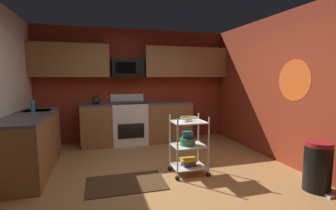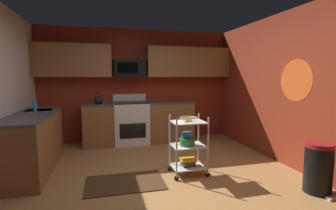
# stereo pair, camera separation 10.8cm
# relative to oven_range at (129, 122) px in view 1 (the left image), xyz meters

# --- Properties ---
(floor) EXTENTS (4.40, 4.80, 0.04)m
(floor) POSITION_rel_oven_range_xyz_m (0.20, -2.10, -0.50)
(floor) COLOR #A87542
(floor) RESTS_ON ground
(wall_back) EXTENTS (4.52, 0.06, 2.60)m
(wall_back) POSITION_rel_oven_range_xyz_m (0.20, 0.33, 0.82)
(wall_back) COLOR maroon
(wall_back) RESTS_ON ground
(wall_right) EXTENTS (0.06, 4.80, 2.60)m
(wall_right) POSITION_rel_oven_range_xyz_m (2.43, -2.10, 0.82)
(wall_right) COLOR maroon
(wall_right) RESTS_ON ground
(wall_flower_decal) EXTENTS (0.00, 0.68, 0.68)m
(wall_flower_decal) POSITION_rel_oven_range_xyz_m (2.39, -2.23, 0.97)
(wall_flower_decal) COLOR #E5591E
(counter_run) EXTENTS (3.43, 2.51, 0.92)m
(counter_run) POSITION_rel_oven_range_xyz_m (-0.65, -0.55, -0.01)
(counter_run) COLOR brown
(counter_run) RESTS_ON ground
(oven_range) EXTENTS (0.76, 0.65, 1.10)m
(oven_range) POSITION_rel_oven_range_xyz_m (0.00, 0.00, 0.00)
(oven_range) COLOR white
(oven_range) RESTS_ON ground
(upper_cabinets) EXTENTS (4.40, 0.33, 0.70)m
(upper_cabinets) POSITION_rel_oven_range_xyz_m (0.24, 0.13, 1.37)
(upper_cabinets) COLOR brown
(microwave) EXTENTS (0.70, 0.39, 0.40)m
(microwave) POSITION_rel_oven_range_xyz_m (-0.00, 0.10, 1.22)
(microwave) COLOR black
(rolling_cart) EXTENTS (0.56, 0.41, 0.91)m
(rolling_cart) POSITION_rel_oven_range_xyz_m (0.66, -2.03, -0.03)
(rolling_cart) COLOR silver
(rolling_cart) RESTS_ON ground
(fruit_bowl) EXTENTS (0.27, 0.27, 0.07)m
(fruit_bowl) POSITION_rel_oven_range_xyz_m (0.66, -2.03, 0.40)
(fruit_bowl) COLOR silver
(fruit_bowl) RESTS_ON rolling_cart
(mixing_bowl_large) EXTENTS (0.25, 0.25, 0.11)m
(mixing_bowl_large) POSITION_rel_oven_range_xyz_m (0.64, -2.03, 0.04)
(mixing_bowl_large) COLOR #387F4C
(mixing_bowl_large) RESTS_ON rolling_cart
(mixing_bowl_small) EXTENTS (0.18, 0.18, 0.08)m
(mixing_bowl_small) POSITION_rel_oven_range_xyz_m (0.66, -1.99, 0.14)
(mixing_bowl_small) COLOR #338CBF
(mixing_bowl_small) RESTS_ON rolling_cart
(book_stack) EXTENTS (0.26, 0.20, 0.11)m
(book_stack) POSITION_rel_oven_range_xyz_m (0.66, -2.03, -0.29)
(book_stack) COLOR #1E4C8C
(book_stack) RESTS_ON rolling_cart
(kettle) EXTENTS (0.21, 0.18, 0.26)m
(kettle) POSITION_rel_oven_range_xyz_m (-0.70, -0.00, 0.52)
(kettle) COLOR black
(kettle) RESTS_ON counter_run
(dish_soap_bottle) EXTENTS (0.06, 0.06, 0.20)m
(dish_soap_bottle) POSITION_rel_oven_range_xyz_m (-1.73, -0.90, 0.54)
(dish_soap_bottle) COLOR #2D8CBF
(dish_soap_bottle) RESTS_ON counter_run
(trash_can) EXTENTS (0.34, 0.42, 0.66)m
(trash_can) POSITION_rel_oven_range_xyz_m (2.10, -3.04, -0.15)
(trash_can) COLOR black
(trash_can) RESTS_ON ground
(floor_rug) EXTENTS (1.11, 0.71, 0.01)m
(floor_rug) POSITION_rel_oven_range_xyz_m (-0.32, -2.13, -0.47)
(floor_rug) COLOR #472D19
(floor_rug) RESTS_ON ground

